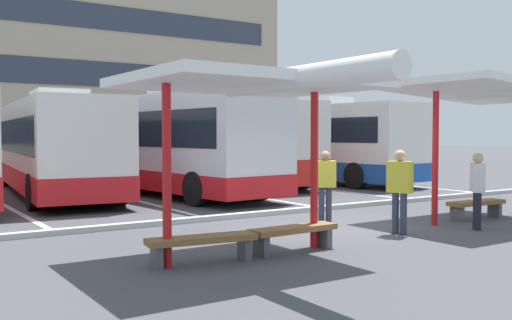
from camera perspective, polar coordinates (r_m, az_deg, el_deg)
The scene contains 19 objects.
ground_plane at distance 13.30m, azimuth 7.70°, elevation -6.39°, with size 160.00×160.00×0.00m, color #47474C.
terminal_building at distance 50.77m, azimuth -23.71°, elevation 9.54°, with size 43.45×14.36×19.61m.
coach_bus_1 at distance 21.11m, azimuth -19.31°, elevation 1.14°, with size 3.65×11.93×3.45m.
coach_bus_2 at distance 20.51m, azimuth -9.02°, elevation 1.61°, with size 3.68×11.03×3.69m.
coach_bus_3 at distance 24.41m, azimuth -2.70°, elevation 1.56°, with size 3.09×10.94×3.59m.
coach_bus_4 at distance 26.15m, azimuth 4.20°, elevation 1.70°, with size 3.62×12.38×3.60m.
lane_stripe_2 at distance 21.07m, azimuth -14.42°, elevation -3.14°, with size 0.16×14.00×0.01m, color white.
lane_stripe_3 at distance 22.52m, azimuth -5.59°, elevation -2.71°, with size 0.16×14.00×0.01m, color white.
lane_stripe_4 at distance 24.44m, azimuth 2.01°, elevation -2.29°, with size 0.16×14.00×0.01m, color white.
lane_stripe_5 at distance 26.72m, azimuth 8.40°, elevation -1.90°, with size 0.16×14.00×0.01m, color white.
waiting_shelter_0 at distance 9.52m, azimuth -0.02°, elevation 7.23°, with size 3.91×4.99×3.06m.
bench_0 at distance 9.35m, azimuth -5.31°, elevation -8.08°, with size 1.81×0.66×0.45m.
bench_1 at distance 10.29m, azimuth 3.70°, elevation -7.11°, with size 1.72×0.47×0.45m.
waiting_shelter_1 at distance 14.86m, azimuth 22.07°, elevation 6.12°, with size 4.26×5.30×3.32m.
bench_2 at distance 15.14m, azimuth 20.75°, elevation -4.17°, with size 1.69×0.50×0.45m.
platform_kerb at distance 15.02m, azimuth 2.07°, elevation -5.11°, with size 44.00×0.24×0.12m, color #ADADA8.
waiting_passenger_0 at distance 12.30m, azimuth 13.88°, elevation -2.41°, with size 0.37×0.55×1.74m.
waiting_passenger_1 at distance 13.62m, azimuth 6.78°, elevation -2.08°, with size 0.53×0.44×1.67m.
waiting_passenger_2 at distance 13.38m, azimuth 20.84°, elevation -2.36°, with size 0.48×0.50×1.66m.
Camera 1 is at (-8.66, -9.88, 2.06)m, focal length 40.90 mm.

